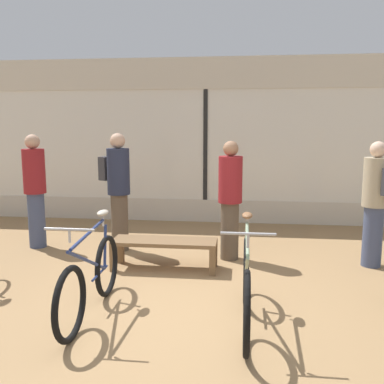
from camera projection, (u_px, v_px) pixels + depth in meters
The scene contains 9 objects.
ground_plane at pixel (169, 312), 4.45m from camera, with size 24.00×24.00×0.00m, color #99754C.
shop_back_wall at pixel (206, 140), 8.35m from camera, with size 12.00×0.08×3.20m.
bicycle_left at pixel (91, 279), 4.34m from camera, with size 0.46×1.74×1.03m.
bicycle_right at pixel (246, 285), 4.12m from camera, with size 0.46×1.79×1.05m.
display_bench at pixel (165, 245), 5.74m from camera, with size 1.40×0.44×0.40m.
customer_near_rack at pixel (118, 188), 6.52m from camera, with size 0.56×0.48×1.80m.
customer_by_window at pixel (230, 198), 6.08m from camera, with size 0.42×0.42×1.71m.
customer_mid_floor at pixel (35, 188), 6.68m from camera, with size 0.41×0.41×1.78m.
customer_near_bench at pixel (376, 200), 5.75m from camera, with size 0.51×0.56×1.71m.
Camera 1 is at (0.74, -4.14, 1.93)m, focal length 40.00 mm.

